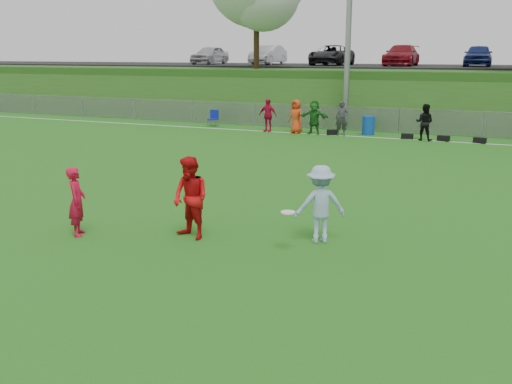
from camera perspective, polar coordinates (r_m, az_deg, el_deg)
The scene contains 14 objects.
ground at distance 11.24m, azimuth -2.88°, elevation -7.04°, with size 120.00×120.00×0.00m, color #276415.
sideline_far at distance 28.11m, azimuth 13.40°, elevation 5.23°, with size 60.00×0.10×0.01m, color white.
fence at distance 29.98m, azimuth 14.14°, elevation 6.94°, with size 58.00×0.06×1.30m.
berm at distance 40.78m, azimuth 16.74°, elevation 9.68°, with size 120.00×18.00×3.00m, color #264E16.
parking_lot at distance 42.70m, azimuth 17.21°, elevation 11.89°, with size 120.00×12.00×0.10m, color black.
car_row at distance 41.84m, azimuth 15.50°, elevation 13.04°, with size 32.04×5.18×1.44m.
spectator_row at distance 28.70m, azimuth 7.20°, elevation 7.36°, with size 8.82×0.81×1.69m.
gear_bags at distance 28.04m, azimuth 15.50°, elevation 5.34°, with size 7.46×0.37×0.26m.
player_red_left at distance 13.26m, azimuth -17.48°, elevation -0.91°, with size 0.57×0.37×1.55m, color red.
player_red_center at distance 12.48m, azimuth -6.55°, elevation -0.62°, with size 0.88×0.69×1.82m, color red.
player_blue at distance 12.25m, azimuth 6.45°, elevation -1.22°, with size 1.09×0.63×1.68m, color #99B4D5.
frisbee at distance 11.54m, azimuth 3.22°, elevation -2.04°, with size 0.30×0.30×0.03m.
recycling_bin at distance 29.14m, azimuth 11.18°, elevation 6.55°, with size 0.62×0.62×0.93m, color #0E40A0.
camp_chair at distance 32.04m, azimuth -4.32°, elevation 7.04°, with size 0.54×0.55×0.90m.
Camera 1 is at (4.62, -9.44, 3.99)m, focal length 40.00 mm.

